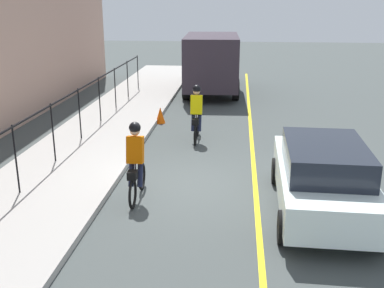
{
  "coord_description": "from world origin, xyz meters",
  "views": [
    {
      "loc": [
        -10.56,
        -1.1,
        4.39
      ],
      "look_at": [
        0.2,
        -0.03,
        1.0
      ],
      "focal_mm": 43.52,
      "sensor_mm": 36.0,
      "label": 1
    }
  ],
  "objects_px": {
    "cyclist_lead": "(196,114)",
    "traffic_cone_near": "(160,115)",
    "cyclist_follow": "(136,162)",
    "patrol_sedan": "(322,176)",
    "box_truck_background": "(212,60)"
  },
  "relations": [
    {
      "from": "cyclist_lead",
      "to": "traffic_cone_near",
      "type": "relative_size",
      "value": 3.04
    },
    {
      "from": "box_truck_background",
      "to": "traffic_cone_near",
      "type": "bearing_deg",
      "value": 163.91
    },
    {
      "from": "cyclist_lead",
      "to": "box_truck_background",
      "type": "bearing_deg",
      "value": -0.53
    },
    {
      "from": "cyclist_lead",
      "to": "cyclist_follow",
      "type": "relative_size",
      "value": 1.0
    },
    {
      "from": "cyclist_lead",
      "to": "cyclist_follow",
      "type": "bearing_deg",
      "value": 168.04
    },
    {
      "from": "box_truck_background",
      "to": "cyclist_lead",
      "type": "bearing_deg",
      "value": 177.83
    },
    {
      "from": "cyclist_lead",
      "to": "traffic_cone_near",
      "type": "height_order",
      "value": "cyclist_lead"
    },
    {
      "from": "patrol_sedan",
      "to": "box_truck_background",
      "type": "bearing_deg",
      "value": 14.81
    },
    {
      "from": "cyclist_lead",
      "to": "traffic_cone_near",
      "type": "bearing_deg",
      "value": 34.85
    },
    {
      "from": "traffic_cone_near",
      "to": "cyclist_follow",
      "type": "bearing_deg",
      "value": -175.1
    },
    {
      "from": "box_truck_background",
      "to": "traffic_cone_near",
      "type": "xyz_separation_m",
      "value": [
        -6.15,
        1.52,
        -1.25
      ]
    },
    {
      "from": "cyclist_follow",
      "to": "box_truck_background",
      "type": "height_order",
      "value": "box_truck_background"
    },
    {
      "from": "cyclist_lead",
      "to": "patrol_sedan",
      "type": "height_order",
      "value": "cyclist_lead"
    },
    {
      "from": "cyclist_follow",
      "to": "patrol_sedan",
      "type": "distance_m",
      "value": 4.04
    },
    {
      "from": "cyclist_lead",
      "to": "box_truck_background",
      "type": "relative_size",
      "value": 0.27
    }
  ]
}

